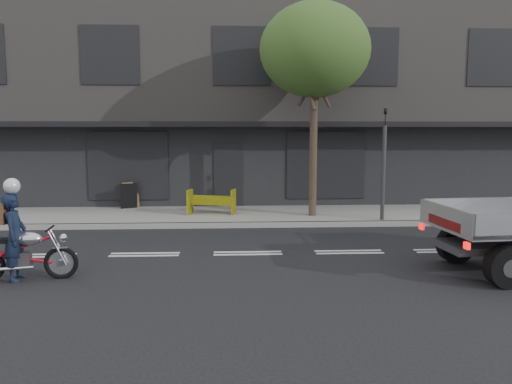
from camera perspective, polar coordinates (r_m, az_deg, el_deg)
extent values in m
plane|color=black|center=(11.78, -0.94, -7.03)|extent=(80.00, 80.00, 0.00)
cube|color=gray|center=(16.36, -1.47, -2.70)|extent=(32.00, 3.20, 0.15)
cube|color=gray|center=(14.78, -1.33, -3.78)|extent=(32.00, 0.20, 0.15)
cube|color=slate|center=(22.73, -1.90, 10.03)|extent=(26.00, 10.00, 8.00)
cylinder|color=#382B21|center=(15.84, 6.55, 3.94)|extent=(0.24, 0.24, 4.00)
ellipsoid|color=#325821|center=(15.99, 6.73, 15.83)|extent=(3.40, 3.40, 2.89)
cylinder|color=#2D2D30|center=(15.51, 14.35, 1.84)|extent=(0.12, 0.12, 3.00)
imported|color=black|center=(15.45, 14.55, 8.31)|extent=(0.08, 0.10, 0.50)
torus|color=black|center=(10.52, -21.38, -7.54)|extent=(0.66, 0.16, 0.65)
cube|color=#2D2D30|center=(10.69, -25.22, -6.94)|extent=(0.35, 0.26, 0.27)
ellipsoid|color=silver|center=(10.55, -24.53, -4.88)|extent=(0.56, 0.35, 0.27)
cube|color=black|center=(10.70, -26.93, -4.97)|extent=(0.54, 0.28, 0.08)
cylinder|color=black|center=(10.41, -22.50, -3.88)|extent=(0.09, 0.58, 0.04)
imported|color=black|center=(10.63, -25.83, -4.65)|extent=(0.46, 0.65, 1.70)
cylinder|color=black|center=(10.32, 26.72, -7.62)|extent=(0.81, 0.36, 0.79)
cylinder|color=black|center=(11.78, 21.85, -5.58)|extent=(0.81, 0.36, 0.79)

